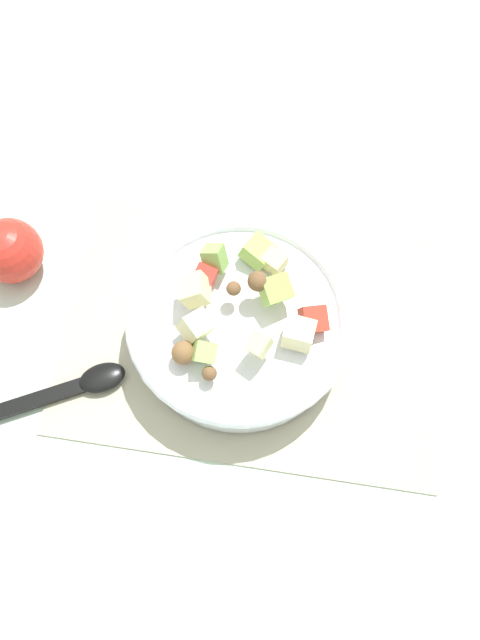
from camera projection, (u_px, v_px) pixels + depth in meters
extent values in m
plane|color=silver|center=(254.00, 332.00, 0.80)|extent=(2.40, 2.40, 0.00)
cube|color=#BCB299|center=(254.00, 331.00, 0.80)|extent=(0.47, 0.34, 0.01)
cylinder|color=white|center=(240.00, 326.00, 0.77)|extent=(0.25, 0.25, 0.06)
torus|color=white|center=(240.00, 316.00, 0.74)|extent=(0.27, 0.27, 0.02)
cube|color=#BC3828|center=(313.00, 320.00, 0.72)|extent=(0.04, 0.04, 0.03)
cube|color=beige|center=(196.00, 326.00, 0.71)|extent=(0.05, 0.04, 0.04)
sphere|color=brown|center=(209.00, 373.00, 0.69)|extent=(0.02, 0.02, 0.02)
cube|color=#93C160|center=(214.00, 258.00, 0.74)|extent=(0.03, 0.03, 0.04)
cube|color=beige|center=(259.00, 344.00, 0.69)|extent=(0.03, 0.03, 0.03)
cube|color=#A3CC6B|center=(203.00, 352.00, 0.70)|extent=(0.03, 0.03, 0.04)
cube|color=red|center=(205.00, 277.00, 0.73)|extent=(0.03, 0.03, 0.02)
cube|color=#E5D684|center=(274.00, 261.00, 0.75)|extent=(0.03, 0.03, 0.02)
sphere|color=brown|center=(234.00, 289.00, 0.72)|extent=(0.02, 0.03, 0.02)
cube|color=beige|center=(194.00, 293.00, 0.72)|extent=(0.04, 0.04, 0.04)
sphere|color=brown|center=(259.00, 281.00, 0.71)|extent=(0.03, 0.04, 0.04)
cube|color=beige|center=(299.00, 334.00, 0.71)|extent=(0.04, 0.04, 0.03)
sphere|color=brown|center=(183.00, 353.00, 0.70)|extent=(0.05, 0.04, 0.04)
cube|color=#9EC656|center=(275.00, 289.00, 0.72)|extent=(0.05, 0.05, 0.04)
cube|color=#9EC656|center=(258.00, 252.00, 0.76)|extent=(0.05, 0.04, 0.04)
ellipsoid|color=black|center=(102.00, 378.00, 0.76)|extent=(0.07, 0.06, 0.01)
cube|color=black|center=(22.00, 405.00, 0.75)|extent=(0.15, 0.09, 0.01)
sphere|color=red|center=(10.00, 251.00, 0.80)|extent=(0.08, 0.08, 0.08)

